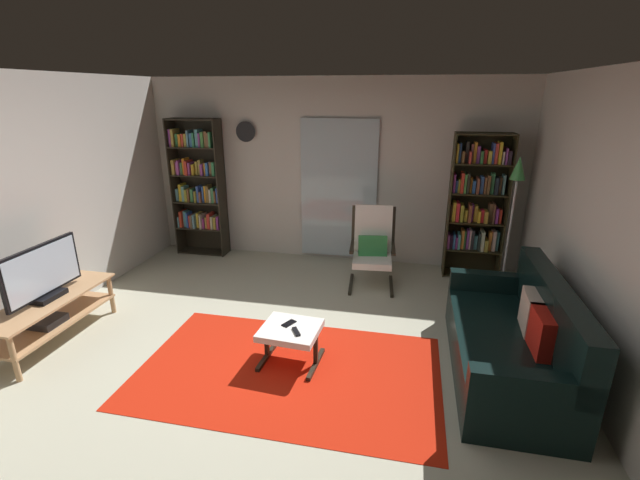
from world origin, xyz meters
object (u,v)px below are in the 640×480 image
(ottoman, at_px, (291,333))
(leather_sofa, at_px, (514,343))
(lounge_armchair, at_px, (373,245))
(floor_lamp_by_shelf, at_px, (515,192))
(bookshelf_near_tv, at_px, (198,184))
(tv_remote, at_px, (296,332))
(tv_stand, at_px, (50,313))
(wall_clock, at_px, (246,132))
(bookshelf_near_sofa, at_px, (476,203))
(television, at_px, (43,274))
(cell_phone, at_px, (289,323))

(ottoman, bearing_deg, leather_sofa, 6.92)
(lounge_armchair, xyz_separation_m, floor_lamp_by_shelf, (1.56, -0.20, 0.81))
(bookshelf_near_tv, bearing_deg, tv_remote, -50.04)
(tv_stand, bearing_deg, tv_remote, 1.42)
(wall_clock, bearing_deg, lounge_armchair, -21.83)
(tv_stand, distance_m, bookshelf_near_sofa, 5.07)
(television, height_order, ottoman, television)
(leather_sofa, height_order, ottoman, leather_sofa)
(cell_phone, bearing_deg, tv_remote, -24.69)
(leather_sofa, bearing_deg, wall_clock, 143.69)
(cell_phone, bearing_deg, leather_sofa, 32.30)
(bookshelf_near_tv, distance_m, lounge_armchair, 2.82)
(floor_lamp_by_shelf, bearing_deg, television, -157.97)
(bookshelf_near_sofa, relative_size, ottoman, 3.47)
(leather_sofa, bearing_deg, television, -175.24)
(wall_clock, bearing_deg, floor_lamp_by_shelf, -15.65)
(tv_stand, relative_size, cell_phone, 9.82)
(television, bearing_deg, tv_stand, -101.19)
(tv_stand, bearing_deg, ottoman, 3.27)
(bookshelf_near_tv, xyz_separation_m, leather_sofa, (4.10, -2.32, -0.76))
(television, xyz_separation_m, ottoman, (2.44, 0.13, -0.42))
(ottoman, bearing_deg, floor_lamp_by_shelf, 38.97)
(leather_sofa, bearing_deg, tv_remote, -170.51)
(lounge_armchair, bearing_deg, tv_remote, -103.61)
(ottoman, bearing_deg, lounge_armchair, 73.76)
(bookshelf_near_tv, xyz_separation_m, lounge_armchair, (2.70, -0.64, -0.54))
(bookshelf_near_sofa, relative_size, floor_lamp_by_shelf, 1.11)
(bookshelf_near_tv, height_order, ottoman, bookshelf_near_tv)
(floor_lamp_by_shelf, bearing_deg, wall_clock, 164.35)
(bookshelf_near_tv, relative_size, cell_phone, 14.54)
(leather_sofa, distance_m, floor_lamp_by_shelf, 1.81)
(ottoman, xyz_separation_m, floor_lamp_by_shelf, (2.12, 1.72, 1.04))
(leather_sofa, xyz_separation_m, cell_phone, (-1.99, -0.18, 0.06))
(lounge_armchair, bearing_deg, leather_sofa, -50.18)
(bookshelf_near_sofa, height_order, cell_phone, bookshelf_near_sofa)
(wall_clock, bearing_deg, ottoman, -62.78)
(television, bearing_deg, wall_clock, 69.69)
(tv_stand, xyz_separation_m, leather_sofa, (4.40, 0.38, 0.00))
(bookshelf_near_sofa, xyz_separation_m, leather_sofa, (0.12, -2.25, -0.70))
(ottoman, bearing_deg, bookshelf_near_tv, 129.81)
(tv_remote, distance_m, wall_clock, 3.47)
(tv_stand, xyz_separation_m, tv_remote, (2.51, 0.06, 0.07))
(bookshelf_near_sofa, bearing_deg, bookshelf_near_tv, 178.96)
(leather_sofa, bearing_deg, tv_stand, -175.09)
(leather_sofa, height_order, floor_lamp_by_shelf, floor_lamp_by_shelf)
(leather_sofa, bearing_deg, ottoman, -173.08)
(bookshelf_near_sofa, relative_size, cell_phone, 13.67)
(wall_clock, bearing_deg, tv_stand, -110.27)
(leather_sofa, xyz_separation_m, tv_remote, (-1.89, -0.32, 0.06))
(lounge_armchair, bearing_deg, ottoman, -106.24)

